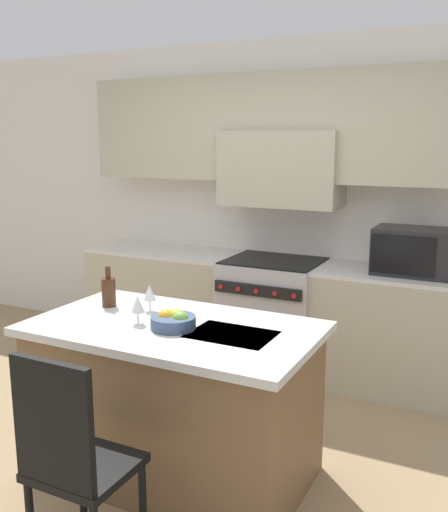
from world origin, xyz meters
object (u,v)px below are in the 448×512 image
at_px(fruit_bowl, 174,321).
at_px(wine_glass_near, 138,305).
at_px(microwave, 414,251).
at_px(island_chair, 72,455).
at_px(wine_glass_far, 150,294).
at_px(range_stove, 273,314).
at_px(wine_bottle, 109,291).

bearing_deg(fruit_bowl, wine_glass_near, -171.00).
bearing_deg(microwave, fruit_bowl, -118.50).
height_order(island_chair, wine_glass_far, wine_glass_far).
bearing_deg(island_chair, wine_glass_near, 103.43).
relative_size(range_stove, wine_bottle, 3.74).
bearing_deg(island_chair, microwave, 69.05).
height_order(range_stove, wine_bottle, wine_bottle).
xyz_separation_m(island_chair, wine_glass_near, (-0.18, 0.77, 0.44)).
bearing_deg(island_chair, range_stove, 92.20).
bearing_deg(microwave, wine_bottle, -133.85).
height_order(microwave, wine_glass_near, microwave).
distance_m(range_stove, fruit_bowl, 1.82).
distance_m(microwave, fruit_bowl, 2.02).
height_order(wine_bottle, wine_glass_near, wine_bottle).
bearing_deg(fruit_bowl, wine_bottle, 162.53).
height_order(island_chair, wine_glass_near, wine_glass_near).
xyz_separation_m(wine_bottle, wine_glass_far, (0.28, 0.02, 0.02)).
distance_m(microwave, wine_bottle, 2.21).
bearing_deg(range_stove, wine_glass_far, -95.91).
bearing_deg(wine_glass_near, range_stove, 87.25).
relative_size(island_chair, wine_glass_near, 6.32).
relative_size(island_chair, wine_bottle, 4.15).
bearing_deg(island_chair, wine_glass_far, 104.57).
distance_m(range_stove, microwave, 1.25).
xyz_separation_m(microwave, wine_glass_far, (-1.24, -1.57, -0.08)).
bearing_deg(range_stove, microwave, 0.99).
height_order(wine_glass_near, wine_glass_far, same).
xyz_separation_m(wine_bottle, wine_glass_near, (0.36, -0.21, 0.02)).
height_order(range_stove, microwave, microwave).
relative_size(range_stove, island_chair, 0.90).
relative_size(microwave, island_chair, 0.55).
height_order(microwave, wine_glass_far, microwave).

